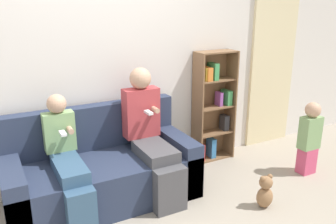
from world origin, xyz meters
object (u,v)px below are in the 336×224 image
toddler_standing (309,137)px  teddy_bear (265,192)px  child_seated (68,160)px  couch (102,173)px  adult_seated (150,132)px  bookshelf (213,106)px

toddler_standing → teddy_bear: bearing=-160.8°
toddler_standing → teddy_bear: 1.02m
child_seated → teddy_bear: (1.66, -0.74, -0.39)m
couch → child_seated: child_seated is taller
adult_seated → toddler_standing: 1.83m
child_seated → toddler_standing: child_seated is taller
couch → bookshelf: size_ratio=1.34×
couch → teddy_bear: size_ratio=5.33×
toddler_standing → bookshelf: bearing=129.6°
bookshelf → teddy_bear: bearing=-99.8°
couch → teddy_bear: (1.32, -0.87, -0.13)m
child_seated → toddler_standing: (2.58, -0.42, -0.11)m
couch → toddler_standing: 2.31m
toddler_standing → teddy_bear: (-0.92, -0.32, -0.28)m
couch → toddler_standing: (2.24, -0.55, 0.15)m
couch → child_seated: 0.45m
child_seated → bookshelf: bearing=13.7°
teddy_bear → child_seated: bearing=156.0°
adult_seated → child_seated: 0.84m
couch → adult_seated: size_ratio=1.42×
adult_seated → child_seated: bearing=-176.7°
couch → teddy_bear: couch is taller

